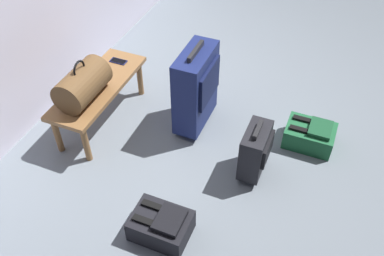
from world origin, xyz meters
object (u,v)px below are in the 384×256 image
at_px(duffel_bag_brown, 83,84).
at_px(backpack_dark, 161,225).
at_px(suitcase_small_charcoal, 255,150).
at_px(cell_phone, 118,61).
at_px(bench, 99,90).
at_px(backpack_green, 310,135).
at_px(suitcase_upright_navy, 196,88).

xyz_separation_m(duffel_bag_brown, backpack_dark, (-0.65, -0.94, -0.41)).
bearing_deg(suitcase_small_charcoal, duffel_bag_brown, 93.99).
bearing_deg(duffel_bag_brown, cell_phone, 0.89).
bearing_deg(cell_phone, bench, -178.65).
height_order(duffel_bag_brown, suitcase_small_charcoal, duffel_bag_brown).
distance_m(bench, suitcase_small_charcoal, 1.35).
bearing_deg(backpack_green, suitcase_small_charcoal, 144.39).
relative_size(suitcase_upright_navy, suitcase_small_charcoal, 1.61).
height_order(duffel_bag_brown, cell_phone, duffel_bag_brown).
bearing_deg(duffel_bag_brown, suitcase_small_charcoal, -86.01).
distance_m(bench, backpack_dark, 1.27).
bearing_deg(bench, backpack_green, -77.17).
bearing_deg(suitcase_upright_navy, backpack_green, -82.45).
xyz_separation_m(cell_phone, suitcase_small_charcoal, (-0.43, -1.35, -0.14)).
bearing_deg(suitcase_upright_navy, bench, 109.16).
bearing_deg(backpack_green, bench, 102.83).
distance_m(suitcase_upright_navy, suitcase_small_charcoal, 0.71).
bearing_deg(suitcase_small_charcoal, backpack_green, -35.61).
relative_size(bench, cell_phone, 6.94).
xyz_separation_m(backpack_green, backpack_dark, (-1.21, 0.74, 0.00)).
height_order(bench, duffel_bag_brown, duffel_bag_brown).
xyz_separation_m(bench, suitcase_small_charcoal, (-0.08, -1.35, -0.08)).
distance_m(duffel_bag_brown, backpack_dark, 1.22).
distance_m(suitcase_upright_navy, backpack_dark, 1.14).
bearing_deg(suitcase_small_charcoal, bench, 86.51).
height_order(suitcase_upright_navy, suitcase_small_charcoal, suitcase_upright_navy).
height_order(duffel_bag_brown, backpack_green, duffel_bag_brown).
bearing_deg(backpack_dark, bench, 48.71).
height_order(backpack_green, backpack_dark, same).
bearing_deg(cell_phone, duffel_bag_brown, -179.11).
relative_size(backpack_green, backpack_dark, 1.00).
relative_size(cell_phone, suitcase_small_charcoal, 0.31).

